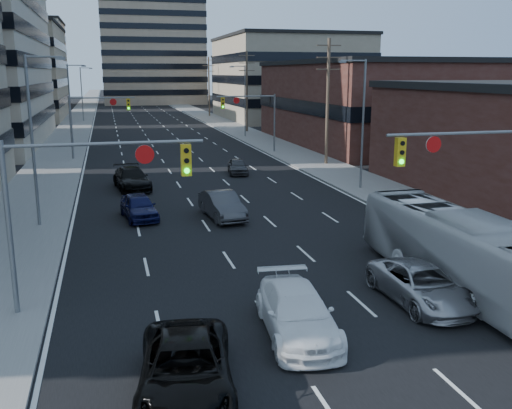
{
  "coord_description": "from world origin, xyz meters",
  "views": [
    {
      "loc": [
        -6.68,
        -11.56,
        8.1
      ],
      "look_at": [
        -0.26,
        13.1,
        2.2
      ],
      "focal_mm": 40.0,
      "sensor_mm": 36.0,
      "label": 1
    }
  ],
  "objects": [
    {
      "name": "utility_pole_midblock",
      "position": [
        12.2,
        66.0,
        5.78
      ],
      "size": [
        2.2,
        0.28,
        11.0
      ],
      "color": "#4C3D2D",
      "rests_on": "ground"
    },
    {
      "name": "ground",
      "position": [
        0.0,
        0.0,
        0.0
      ],
      "size": [
        400.0,
        400.0,
        0.0
      ],
      "primitive_type": "plane",
      "color": "black",
      "rests_on": "ground"
    },
    {
      "name": "black_pickup",
      "position": [
        -5.09,
        1.69,
        0.72
      ],
      "size": [
        3.07,
        5.45,
        1.44
      ],
      "primitive_type": "imported",
      "rotation": [
        0.0,
        0.0,
        -0.14
      ],
      "color": "black",
      "rests_on": "ground"
    },
    {
      "name": "storefront_right_mid",
      "position": [
        24.0,
        50.0,
        4.5
      ],
      "size": [
        20.0,
        30.0,
        9.0
      ],
      "primitive_type": "cube",
      "color": "#472119",
      "rests_on": "ground"
    },
    {
      "name": "bg_block_right",
      "position": [
        32.0,
        130.0,
        6.0
      ],
      "size": [
        22.0,
        22.0,
        12.0
      ],
      "primitive_type": "cube",
      "color": "gray",
      "rests_on": "ground"
    },
    {
      "name": "streetlight_left_mid",
      "position": [
        -10.34,
        55.0,
        5.05
      ],
      "size": [
        2.03,
        0.22,
        9.0
      ],
      "color": "slate",
      "rests_on": "ground"
    },
    {
      "name": "signal_far_right",
      "position": [
        7.68,
        45.0,
        4.3
      ],
      "size": [
        6.09,
        0.33,
        6.0
      ],
      "color": "slate",
      "rests_on": "ground"
    },
    {
      "name": "utility_pole_block",
      "position": [
        12.2,
        36.0,
        5.78
      ],
      "size": [
        2.2,
        0.28,
        11.0
      ],
      "color": "#4C3D2D",
      "rests_on": "ground"
    },
    {
      "name": "signal_near_right",
      "position": [
        7.45,
        8.0,
        4.33
      ],
      "size": [
        6.59,
        0.33,
        6.0
      ],
      "color": "slate",
      "rests_on": "ground"
    },
    {
      "name": "sedan_grey_right",
      "position": [
        3.48,
        33.46,
        0.63
      ],
      "size": [
        1.95,
        3.87,
        1.26
      ],
      "primitive_type": "imported",
      "rotation": [
        0.0,
        0.0,
        -0.13
      ],
      "color": "#363639",
      "rests_on": "ground"
    },
    {
      "name": "signal_near_left",
      "position": [
        -7.45,
        8.0,
        4.33
      ],
      "size": [
        6.59,
        0.33,
        6.0
      ],
      "color": "slate",
      "rests_on": "ground"
    },
    {
      "name": "streetlight_left_near",
      "position": [
        -10.34,
        20.0,
        5.05
      ],
      "size": [
        2.03,
        0.22,
        9.0
      ],
      "color": "slate",
      "rests_on": "ground"
    },
    {
      "name": "streetlight_right_far",
      "position": [
        10.34,
        60.0,
        5.05
      ],
      "size": [
        2.03,
        0.22,
        9.0
      ],
      "color": "slate",
      "rests_on": "ground"
    },
    {
      "name": "white_van",
      "position": [
        -1.22,
        4.28,
        0.74
      ],
      "size": [
        2.57,
        5.29,
        1.48
      ],
      "primitive_type": "imported",
      "rotation": [
        0.0,
        0.0,
        -0.1
      ],
      "color": "white",
      "rests_on": "ground"
    },
    {
      "name": "signal_far_left",
      "position": [
        -7.68,
        45.0,
        4.3
      ],
      "size": [
        6.09,
        0.33,
        6.0
      ],
      "color": "slate",
      "rests_on": "ground"
    },
    {
      "name": "office_left_far",
      "position": [
        -24.0,
        100.0,
        8.0
      ],
      "size": [
        20.0,
        30.0,
        16.0
      ],
      "primitive_type": "cube",
      "color": "gray",
      "rests_on": "ground"
    },
    {
      "name": "transit_bus",
      "position": [
        6.0,
        6.88,
        1.49
      ],
      "size": [
        2.55,
        10.73,
        2.99
      ],
      "primitive_type": "imported",
      "rotation": [
        0.0,
        0.0,
        -0.0
      ],
      "color": "silver",
      "rests_on": "ground"
    },
    {
      "name": "bg_block_left",
      "position": [
        -28.0,
        140.0,
        10.0
      ],
      "size": [
        24.0,
        24.0,
        20.0
      ],
      "primitive_type": "cube",
      "color": "#ADA089",
      "rests_on": "ground"
    },
    {
      "name": "office_right_far",
      "position": [
        25.0,
        88.0,
        7.0
      ],
      "size": [
        22.0,
        28.0,
        14.0
      ],
      "primitive_type": "cube",
      "color": "gray",
      "rests_on": "ground"
    },
    {
      "name": "sedan_blue",
      "position": [
        -5.2,
        20.47,
        0.72
      ],
      "size": [
        2.24,
        4.39,
        1.43
      ],
      "primitive_type": "imported",
      "rotation": [
        0.0,
        0.0,
        0.13
      ],
      "color": "#0E1038",
      "rests_on": "ground"
    },
    {
      "name": "sidewalk_right",
      "position": [
        11.5,
        130.0,
        0.07
      ],
      "size": [
        5.0,
        300.0,
        0.15
      ],
      "primitive_type": "cube",
      "color": "slate",
      "rests_on": "ground"
    },
    {
      "name": "utility_pole_distant",
      "position": [
        12.2,
        96.0,
        5.78
      ],
      "size": [
        2.2,
        0.28,
        11.0
      ],
      "color": "#4C3D2D",
      "rests_on": "ground"
    },
    {
      "name": "road_surface",
      "position": [
        0.0,
        130.0,
        0.01
      ],
      "size": [
        18.0,
        300.0,
        0.02
      ],
      "primitive_type": "cube",
      "color": "black",
      "rests_on": "ground"
    },
    {
      "name": "streetlight_right_near",
      "position": [
        10.34,
        25.0,
        5.05
      ],
      "size": [
        2.03,
        0.22,
        9.0
      ],
      "color": "slate",
      "rests_on": "ground"
    },
    {
      "name": "silver_suv",
      "position": [
        3.91,
        5.57,
        0.69
      ],
      "size": [
        2.38,
        5.0,
        1.38
      ],
      "primitive_type": "imported",
      "rotation": [
        0.0,
        0.0,
        0.02
      ],
      "color": "#A9A9AE",
      "rests_on": "ground"
    },
    {
      "name": "sedan_black_far",
      "position": [
        -5.2,
        29.23,
        0.77
      ],
      "size": [
        2.76,
        5.51,
        1.54
      ],
      "primitive_type": "imported",
      "rotation": [
        0.0,
        0.0,
        0.12
      ],
      "color": "black",
      "rests_on": "ground"
    },
    {
      "name": "sedan_grey_center",
      "position": [
        -0.61,
        19.43,
        0.76
      ],
      "size": [
        2.11,
        4.75,
        1.52
      ],
      "primitive_type": "imported",
      "rotation": [
        0.0,
        0.0,
        0.11
      ],
      "color": "#38383B",
      "rests_on": "ground"
    },
    {
      "name": "sidewalk_left",
      "position": [
        -11.5,
        130.0,
        0.07
      ],
      "size": [
        5.0,
        300.0,
        0.15
      ],
      "primitive_type": "cube",
      "color": "slate",
      "rests_on": "ground"
    },
    {
      "name": "streetlight_left_far",
      "position": [
        -10.34,
        90.0,
        5.05
      ],
      "size": [
        2.03,
        0.22,
        9.0
      ],
      "color": "slate",
      "rests_on": "ground"
    }
  ]
}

